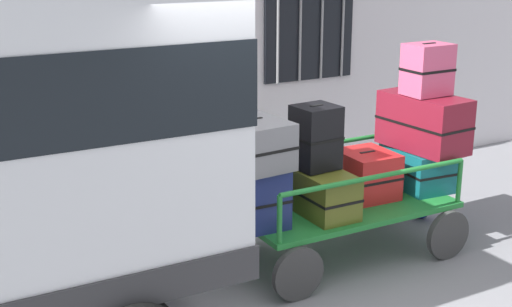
{
  "coord_description": "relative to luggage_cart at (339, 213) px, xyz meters",
  "views": [
    {
      "loc": [
        -2.69,
        -4.6,
        2.85
      ],
      "look_at": [
        0.09,
        0.41,
        1.12
      ],
      "focal_mm": 49.82,
      "sensor_mm": 36.0,
      "label": 1
    }
  ],
  "objects": [
    {
      "name": "cart_railing",
      "position": [
        0.0,
        -0.0,
        0.45
      ],
      "size": [
        1.97,
        1.08,
        0.42
      ],
      "color": "#1E722D",
      "rests_on": "luggage_cart"
    },
    {
      "name": "ground_plane",
      "position": [
        -0.97,
        -0.41,
        -0.41
      ],
      "size": [
        40.0,
        40.0,
        0.0
      ],
      "primitive_type": "plane",
      "color": "gray"
    },
    {
      "name": "suitcase_midright_top",
      "position": [
        0.92,
        -0.04,
        1.27
      ],
      "size": [
        0.43,
        0.33,
        0.49
      ],
      "color": "#CC4C72",
      "rests_on": "suitcase_midright_middle"
    },
    {
      "name": "suitcase_left_middle",
      "position": [
        -0.92,
        -0.03,
        0.82
      ],
      "size": [
        0.49,
        0.71,
        0.4
      ],
      "color": "slate",
      "rests_on": "suitcase_left_bottom"
    },
    {
      "name": "suitcase_midright_bottom",
      "position": [
        0.92,
        0.01,
        0.3
      ],
      "size": [
        0.51,
        0.74,
        0.4
      ],
      "color": "#0F5960",
      "rests_on": "luggage_cart"
    },
    {
      "name": "suitcase_midleft_bottom",
      "position": [
        -0.31,
        -0.02,
        0.3
      ],
      "size": [
        0.4,
        0.95,
        0.39
      ],
      "color": "#4C5119",
      "rests_on": "luggage_cart"
    },
    {
      "name": "luggage_cart",
      "position": [
        0.0,
        0.0,
        0.0
      ],
      "size": [
        2.1,
        1.22,
        0.52
      ],
      "color": "#1E722D",
      "rests_on": "ground"
    },
    {
      "name": "suitcase_left_bottom",
      "position": [
        -0.92,
        0.04,
        0.36
      ],
      "size": [
        0.44,
        0.78,
        0.51
      ],
      "color": "navy",
      "rests_on": "luggage_cart"
    },
    {
      "name": "backpack",
      "position": [
        1.29,
        0.28,
        -0.19
      ],
      "size": [
        0.27,
        0.22,
        0.44
      ],
      "color": "navy",
      "rests_on": "ground"
    },
    {
      "name": "suitcase_center_bottom",
      "position": [
        0.31,
        0.02,
        0.32
      ],
      "size": [
        0.49,
        0.55,
        0.44
      ],
      "color": "#B21E1E",
      "rests_on": "luggage_cart"
    },
    {
      "name": "suitcase_midright_middle",
      "position": [
        0.92,
        -0.04,
        0.77
      ],
      "size": [
        0.52,
        0.9,
        0.53
      ],
      "color": "maroon",
      "rests_on": "suitcase_midright_bottom"
    },
    {
      "name": "suitcase_midleft_middle",
      "position": [
        -0.31,
        -0.03,
        0.78
      ],
      "size": [
        0.4,
        0.37,
        0.57
      ],
      "color": "black",
      "rests_on": "suitcase_midleft_bottom"
    }
  ]
}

